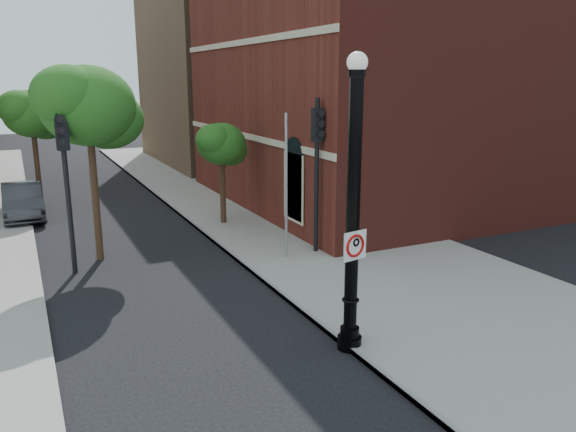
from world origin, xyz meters
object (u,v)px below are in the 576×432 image
lamppost (353,220)px  parked_car (23,201)px  traffic_signal_right (317,151)px  no_parking_sign (355,245)px  traffic_signal_left (65,160)px

lamppost → parked_car: (-6.38, 16.80, -2.26)m
parked_car → traffic_signal_right: size_ratio=0.85×
no_parking_sign → parked_car: size_ratio=0.14×
lamppost → traffic_signal_right: size_ratio=1.21×
no_parking_sign → parked_car: (-6.35, 16.97, -1.74)m
no_parking_sign → parked_car: 18.20m
traffic_signal_right → no_parking_sign: bearing=-105.7°
lamppost → no_parking_sign: size_ratio=10.05×
no_parking_sign → traffic_signal_left: 9.79m
parked_car → traffic_signal_left: bearing=-82.1°
lamppost → no_parking_sign: 0.54m
lamppost → traffic_signal_right: 7.08m
traffic_signal_left → no_parking_sign: bearing=-66.8°
no_parking_sign → traffic_signal_right: bearing=56.3°
no_parking_sign → traffic_signal_left: (-5.08, 8.29, 1.09)m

